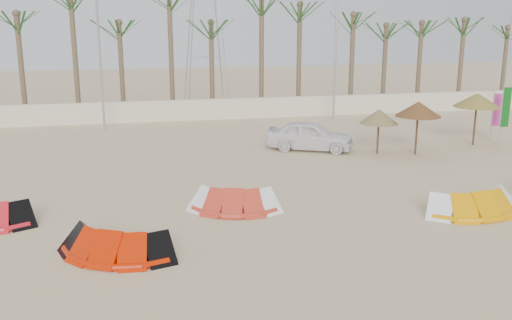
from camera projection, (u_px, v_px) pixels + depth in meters
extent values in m
plane|color=tan|center=(303.00, 260.00, 15.39)|extent=(120.00, 120.00, 0.00)
cube|color=beige|center=(203.00, 110.00, 36.08)|extent=(60.00, 0.30, 1.30)
cylinder|color=brown|center=(136.00, 67.00, 36.05)|extent=(0.32, 0.32, 6.50)
ellipsoid|color=#194719|center=(134.00, 14.00, 35.26)|extent=(4.00, 4.00, 2.40)
cylinder|color=brown|center=(289.00, 65.00, 38.09)|extent=(0.32, 0.32, 6.50)
ellipsoid|color=#194719|center=(289.00, 14.00, 37.29)|extent=(4.00, 4.00, 2.40)
cylinder|color=brown|center=(426.00, 62.00, 40.13)|extent=(0.32, 0.32, 6.50)
ellipsoid|color=#194719|center=(429.00, 15.00, 39.33)|extent=(4.00, 4.00, 2.40)
cylinder|color=#A5A8AD|center=(98.00, 33.00, 31.78)|extent=(0.14, 0.14, 11.00)
cylinder|color=#A5A8AD|center=(336.00, 31.00, 34.63)|extent=(0.14, 0.14, 11.00)
cylinder|color=#A5A8AD|center=(511.00, 30.00, 37.07)|extent=(0.14, 0.14, 11.00)
cube|color=black|center=(28.00, 214.00, 18.21)|extent=(0.90, 1.23, 0.40)
cylinder|color=#C21B00|center=(116.00, 254.00, 15.51)|extent=(2.81, 1.58, 0.20)
cube|color=black|center=(63.00, 252.00, 15.29)|extent=(1.04, 1.25, 0.40)
cube|color=black|center=(166.00, 243.00, 15.85)|extent=(1.04, 1.25, 0.40)
cylinder|color=red|center=(234.00, 209.00, 19.14)|extent=(2.67, 0.98, 0.20)
cube|color=white|center=(197.00, 206.00, 18.95)|extent=(0.89, 1.23, 0.40)
cube|color=white|center=(269.00, 201.00, 19.45)|extent=(0.89, 1.23, 0.40)
cylinder|color=orange|center=(474.00, 211.00, 18.93)|extent=(3.20, 0.56, 0.20)
cube|color=white|center=(434.00, 209.00, 18.69)|extent=(0.72, 1.16, 0.40)
cube|color=white|center=(511.00, 203.00, 19.28)|extent=(0.72, 1.16, 0.40)
cylinder|color=#4C331E|center=(378.00, 132.00, 27.04)|extent=(0.10, 0.10, 2.06)
cone|color=olive|center=(379.00, 116.00, 26.85)|extent=(1.83, 1.83, 0.70)
cylinder|color=#4C331E|center=(417.00, 129.00, 26.84)|extent=(0.10, 0.10, 2.44)
cone|color=brown|center=(418.00, 109.00, 26.60)|extent=(2.15, 2.15, 0.70)
cylinder|color=#4C331E|center=(475.00, 120.00, 28.80)|extent=(0.10, 0.10, 2.56)
cone|color=olive|center=(477.00, 100.00, 28.55)|extent=(2.33, 2.33, 0.70)
cylinder|color=#A5A8AD|center=(492.00, 116.00, 29.95)|extent=(0.04, 0.04, 2.63)
cube|color=#FF45C6|center=(496.00, 110.00, 29.91)|extent=(0.41, 0.15, 1.71)
cylinder|color=#A5A8AD|center=(501.00, 115.00, 28.84)|extent=(0.04, 0.04, 3.10)
cube|color=#0C5313|center=(506.00, 107.00, 28.79)|extent=(0.42, 0.08, 2.02)
imported|color=white|center=(310.00, 136.00, 27.85)|extent=(4.52, 3.35, 1.43)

